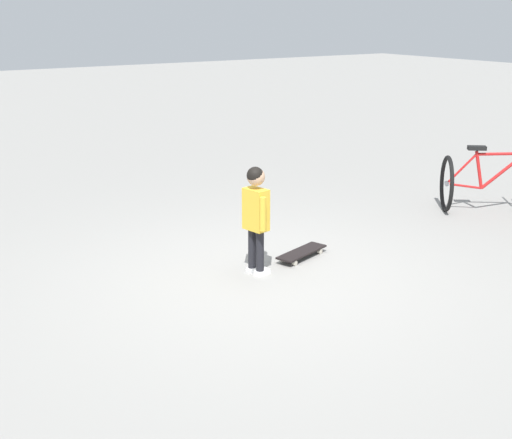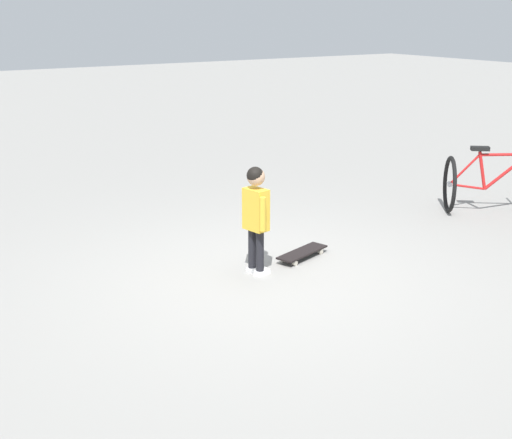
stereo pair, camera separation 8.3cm
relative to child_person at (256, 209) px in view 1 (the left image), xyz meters
name	(u,v)px [view 1 (the left image)]	position (x,y,z in m)	size (l,w,h in m)	color
ground_plane	(267,280)	(0.00, -0.18, -0.66)	(50.00, 50.00, 0.00)	gray
child_person	(256,209)	(0.00, 0.00, 0.00)	(0.21, 0.39, 1.06)	black
skateboard	(302,252)	(0.64, 0.11, -0.60)	(0.67, 0.38, 0.07)	black
bicycle_mid	(488,182)	(3.60, 0.19, -0.28)	(1.28, 1.22, 0.85)	black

